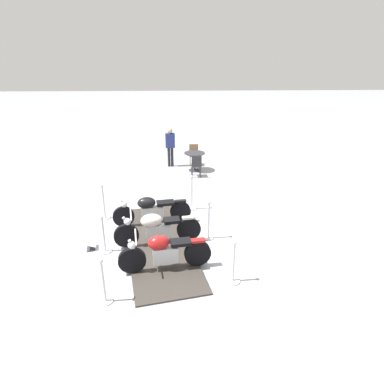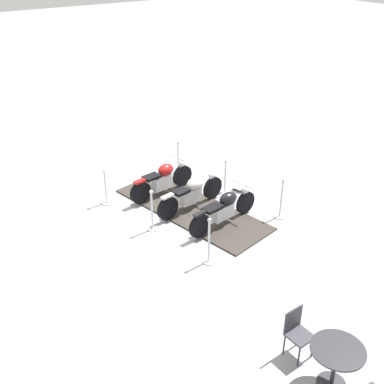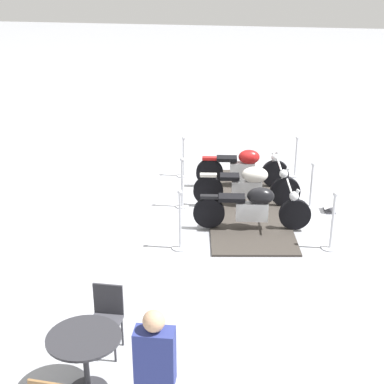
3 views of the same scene
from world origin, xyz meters
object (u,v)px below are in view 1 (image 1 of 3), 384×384
at_px(motorcycle_black, 151,209).
at_px(stanchion_right_mid, 104,241).
at_px(motorcycle_cream, 156,227).
at_px(cafe_chair_near_table, 196,165).
at_px(cafe_table, 195,157).
at_px(stanchion_left_mid, 209,225).
at_px(motorcycle_maroon, 164,252).
at_px(stanchion_right_front, 104,207).
at_px(info_placard, 91,246).
at_px(stanchion_left_rear, 233,269).
at_px(stanchion_left_front, 192,198).
at_px(bystander_person, 170,144).
at_px(cafe_chair_across_table, 194,153).
at_px(stanchion_right_rear, 104,287).

bearing_deg(motorcycle_black, stanchion_right_mid, 43.29).
xyz_separation_m(motorcycle_cream, cafe_chair_near_table, (-1.31, -5.14, 0.01)).
bearing_deg(cafe_table, stanchion_left_mid, 91.15).
height_order(motorcycle_black, motorcycle_maroon, motorcycle_maroon).
bearing_deg(stanchion_right_front, info_placard, 89.27).
distance_m(stanchion_left_rear, cafe_table, 7.56).
bearing_deg(stanchion_left_front, info_placard, 39.99).
distance_m(stanchion_right_front, bystander_person, 5.40).
relative_size(cafe_chair_across_table, bystander_person, 0.54).
distance_m(stanchion_right_mid, bystander_person, 7.07).
bearing_deg(info_placard, motorcycle_black, -61.58).
xyz_separation_m(cafe_chair_near_table, cafe_chair_across_table, (0.03, -1.65, 0.00)).
bearing_deg(info_placard, stanchion_left_mid, -94.22).
relative_size(motorcycle_cream, bystander_person, 1.32).
height_order(stanchion_left_rear, cafe_chair_across_table, stanchion_left_rear).
height_order(motorcycle_maroon, stanchion_left_rear, stanchion_left_rear).
xyz_separation_m(stanchion_left_mid, cafe_table, (0.11, -5.68, 0.20)).
distance_m(motorcycle_maroon, bystander_person, 7.73).
height_order(stanchion_right_mid, cafe_table, stanchion_right_mid).
bearing_deg(bystander_person, cafe_chair_near_table, 30.74).
distance_m(info_placard, cafe_chair_across_table, 7.52).
height_order(stanchion_right_rear, stanchion_left_mid, stanchion_left_mid).
distance_m(stanchion_right_mid, stanchion_left_mid, 2.72).
height_order(stanchion_left_rear, stanchion_right_mid, same).
bearing_deg(motorcycle_maroon, stanchion_left_rear, 154.15).
relative_size(motorcycle_maroon, stanchion_left_front, 1.85).
xyz_separation_m(stanchion_left_rear, cafe_chair_across_table, (0.49, -8.36, 0.22)).
bearing_deg(motorcycle_black, info_placard, 30.88).
xyz_separation_m(stanchion_right_front, stanchion_right_rear, (-0.76, 3.72, -0.02)).
height_order(stanchion_left_front, bystander_person, bystander_person).
xyz_separation_m(stanchion_right_front, stanchion_right_mid, (-0.38, 1.86, -0.05)).
height_order(stanchion_left_front, info_placard, stanchion_left_front).
height_order(motorcycle_cream, stanchion_right_front, stanchion_right_front).
relative_size(stanchion_left_rear, stanchion_left_mid, 0.91).
xyz_separation_m(motorcycle_maroon, cafe_chair_near_table, (-1.06, -6.25, 0.03)).
height_order(motorcycle_maroon, stanchion_left_mid, stanchion_left_mid).
distance_m(stanchion_right_mid, info_placard, 0.49).
bearing_deg(motorcycle_maroon, motorcycle_black, -86.81).
relative_size(stanchion_left_rear, stanchion_left_front, 0.88).
height_order(stanchion_left_mid, bystander_person, bystander_person).
xyz_separation_m(motorcycle_maroon, cafe_chair_across_table, (-1.03, -7.89, 0.03)).
bearing_deg(motorcycle_black, bystander_person, -103.84).
xyz_separation_m(motorcycle_maroon, stanchion_right_mid, (1.53, -0.84, -0.18)).
relative_size(stanchion_right_front, stanchion_left_rear, 1.10).
distance_m(stanchion_right_mid, cafe_chair_near_table, 5.99).
relative_size(stanchion_left_rear, cafe_chair_across_table, 1.10).
relative_size(motorcycle_cream, motorcycle_maroon, 1.06).
bearing_deg(stanchion_right_mid, stanchion_right_front, -78.45).
height_order(stanchion_right_mid, stanchion_left_mid, stanchion_left_mid).
relative_size(stanchion_left_front, cafe_chair_near_table, 1.24).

